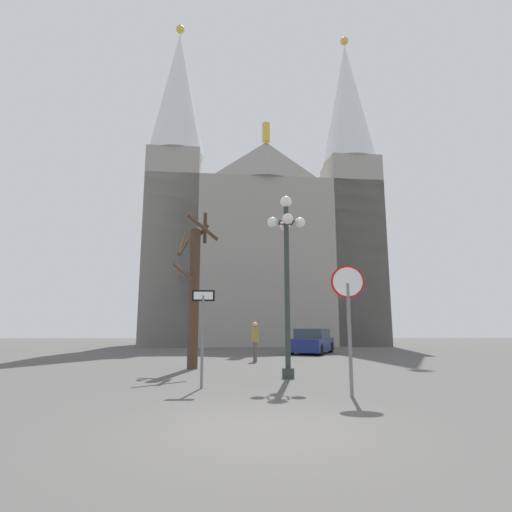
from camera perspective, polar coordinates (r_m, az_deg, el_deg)
name	(u,v)px	position (r m, az deg, el deg)	size (l,w,h in m)	color
ground_plane	(263,431)	(6.38, 1.01, -23.16)	(120.00, 120.00, 0.00)	#514F4C
cathedral	(261,244)	(38.74, 0.74, 1.68)	(21.38, 13.51, 29.90)	gray
stop_sign	(348,304)	(9.41, 12.76, -6.52)	(0.74, 0.13, 2.86)	slate
one_way_arrow_sign	(203,326)	(10.51, -7.44, -9.62)	(0.58, 0.07, 2.41)	slate
street_lamp	(287,259)	(12.66, 4.30, -0.40)	(1.19, 1.19, 5.59)	#2D3833
bare_tree	(194,289)	(15.64, -8.67, -4.52)	(1.77, 1.52, 5.87)	#473323
parked_car_near_navy	(312,342)	(24.91, 7.80, -11.78)	(3.35, 4.58, 1.46)	navy
pedestrian_walking	(255,337)	(18.74, -0.13, -11.28)	(0.32, 0.32, 1.75)	#594C47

